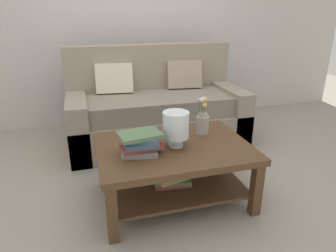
{
  "coord_description": "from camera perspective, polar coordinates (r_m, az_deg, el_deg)",
  "views": [
    {
      "loc": [
        -0.63,
        -2.37,
        1.42
      ],
      "look_at": [
        -0.01,
        -0.24,
        0.56
      ],
      "focal_mm": 32.28,
      "sensor_mm": 36.0,
      "label": 1
    }
  ],
  "objects": [
    {
      "name": "coffee_table",
      "position": [
        2.34,
        1.01,
        -6.58
      ],
      "size": [
        1.15,
        0.84,
        0.46
      ],
      "color": "#4C331E",
      "rests_on": "ground"
    },
    {
      "name": "book_stack_main",
      "position": [
        2.14,
        -5.16,
        -3.21
      ],
      "size": [
        0.32,
        0.26,
        0.16
      ],
      "color": "slate",
      "rests_on": "coffee_table"
    },
    {
      "name": "couch",
      "position": [
        3.43,
        -2.32,
        3.08
      ],
      "size": [
        1.91,
        0.9,
        1.06
      ],
      "color": "gray",
      "rests_on": "ground"
    },
    {
      "name": "glass_hurricane_vase",
      "position": [
        2.22,
        1.46,
        0.08
      ],
      "size": [
        0.2,
        0.2,
        0.27
      ],
      "color": "silver",
      "rests_on": "coffee_table"
    },
    {
      "name": "ground_plane",
      "position": [
        2.84,
        -1.1,
        -9.01
      ],
      "size": [
        10.0,
        10.0,
        0.0
      ],
      "primitive_type": "plane",
      "color": "gray"
    },
    {
      "name": "back_wall",
      "position": [
        4.07,
        -7.66,
        19.88
      ],
      "size": [
        6.4,
        0.12,
        2.7
      ],
      "primitive_type": "cube",
      "color": "#BCB7B2",
      "rests_on": "ground"
    },
    {
      "name": "flower_pitcher",
      "position": [
        2.48,
        6.54,
        1.0
      ],
      "size": [
        0.1,
        0.1,
        0.31
      ],
      "color": "#9E998E",
      "rests_on": "coffee_table"
    }
  ]
}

